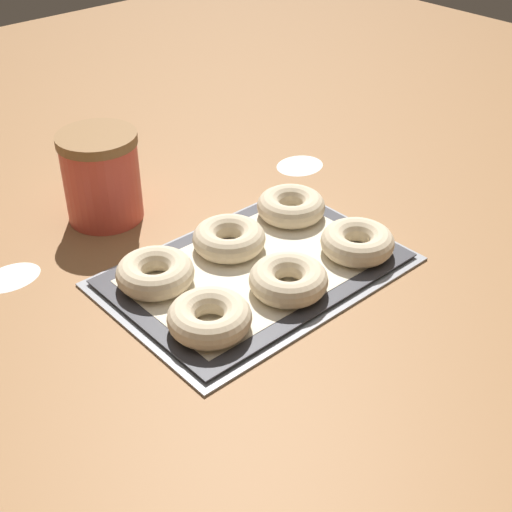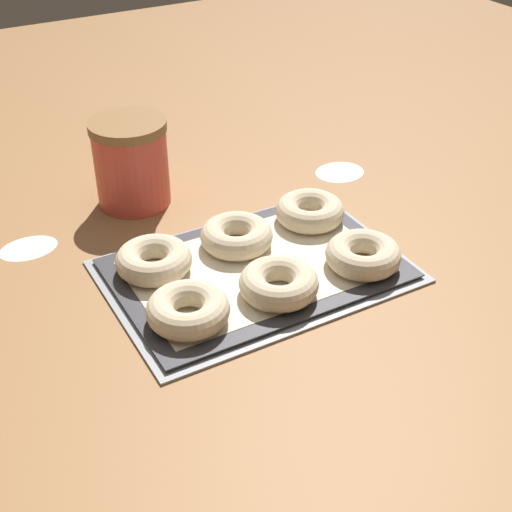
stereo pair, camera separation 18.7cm
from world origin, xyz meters
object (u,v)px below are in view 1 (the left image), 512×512
Objects in this scene: bagel_front_right at (357,242)px; bagel_back_right at (291,206)px; baking_tray at (256,271)px; bagel_front_left at (210,317)px; bagel_front_center at (288,280)px; bagel_back_center at (229,238)px; flour_canister at (102,177)px; bagel_back_left at (155,273)px.

bagel_front_right and bagel_back_right have the same top height.
bagel_front_left is (-0.14, -0.07, 0.03)m from baking_tray.
bagel_back_center is (0.01, 0.14, 0.00)m from bagel_front_center.
bagel_back_right is at bearing -44.99° from flour_canister.
bagel_back_left is 1.00× the size of bagel_back_center.
bagel_front_right is 1.00× the size of bagel_back_left.
bagel_back_left is at bearing 154.61° from baking_tray.
bagel_front_right is 0.31m from bagel_back_left.
bagel_front_left is 0.28m from bagel_front_right.
baking_tray is 3.88× the size of bagel_back_right.
bagel_front_center is 1.00× the size of bagel_front_right.
bagel_front_left is 1.00× the size of bagel_front_center.
flour_canister reaches higher than bagel_back_right.
flour_canister is (-0.22, 0.22, 0.05)m from bagel_back_right.
bagel_front_left is at bearing -154.12° from bagel_back_right.
bagel_back_right is at bearing 89.86° from bagel_front_right.
baking_tray is 3.88× the size of bagel_back_left.
bagel_front_left reaches higher than baking_tray.
bagel_back_left is (-0.27, 0.14, 0.00)m from bagel_front_right.
bagel_front_left is at bearing -99.90° from flour_canister.
flour_canister is at bearing 80.10° from bagel_front_left.
flour_canister reaches higher than bagel_front_center.
bagel_back_left is at bearing 179.62° from bagel_back_center.
bagel_front_left and bagel_front_center have the same top height.
bagel_back_left is (0.01, 0.13, 0.00)m from bagel_front_left.
bagel_front_center is at bearing -3.55° from bagel_front_left.
bagel_back_right is at bearing 2.90° from bagel_back_center.
bagel_front_left and bagel_front_right have the same top height.
bagel_front_right is 1.00× the size of bagel_back_right.
baking_tray is 0.15m from bagel_back_left.
bagel_front_left and bagel_back_right have the same top height.
bagel_front_right is 0.19m from bagel_back_center.
bagel_front_right is at bearing -1.75° from bagel_front_left.
bagel_back_center is (-0.14, 0.14, 0.00)m from bagel_front_right.
bagel_back_center is at bearing 87.30° from bagel_front_center.
bagel_front_center and bagel_back_center have the same top height.
bagel_front_center is (-0.01, -0.07, 0.03)m from baking_tray.
baking_tray is at bearing -91.12° from bagel_back_center.
bagel_back_left is 0.27m from bagel_back_right.
flour_canister is (-0.08, 0.22, 0.05)m from bagel_back_center.
baking_tray is at bearing -74.78° from flour_canister.
bagel_back_center is at bearing 135.18° from bagel_front_right.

